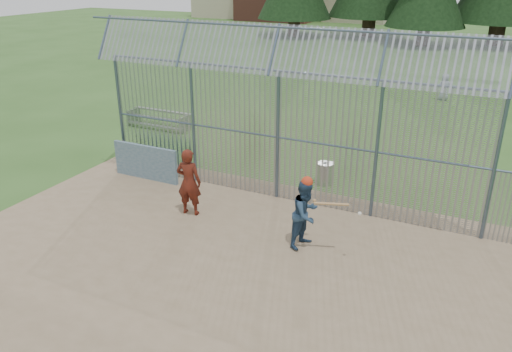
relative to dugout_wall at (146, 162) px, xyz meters
The scene contains 10 objects.
ground 5.47m from the dugout_wall, 32.23° to the right, with size 120.00×120.00×0.00m, color #2D511E.
dirt_infield 5.75m from the dugout_wall, 36.47° to the right, with size 14.00×10.00×0.02m, color #756047.
dugout_wall is the anchor object (origin of this frame).
batter 6.70m from the dugout_wall, 15.60° to the right, with size 0.89×0.69×1.82m, color navy.
onlooker 3.20m from the dugout_wall, 29.42° to the right, with size 0.73×0.48×2.01m, color maroon.
bg_kid_standing 17.66m from the dugout_wall, 63.73° to the left, with size 0.71×0.46×1.45m, color gray.
batting_gear 6.92m from the dugout_wall, 15.55° to the right, with size 1.63×0.47×0.63m.
trash_can 6.07m from the dugout_wall, 21.88° to the left, with size 0.56×0.56×0.82m.
bleacher 5.94m from the dugout_wall, 121.96° to the left, with size 3.00×0.95×0.72m.
backstop_fence 6.66m from the dugout_wall, ahead, with size 20.09×0.81×5.30m.
Camera 1 is at (5.64, -9.68, 6.79)m, focal length 35.00 mm.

